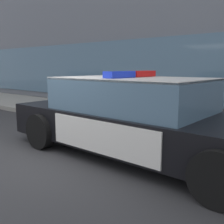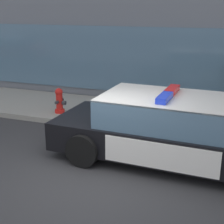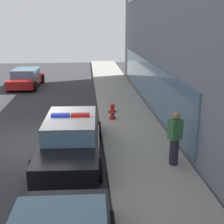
# 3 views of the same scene
# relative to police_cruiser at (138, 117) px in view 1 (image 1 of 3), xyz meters

# --- Properties ---
(ground) EXTENTS (48.00, 48.00, 0.00)m
(ground) POSITION_rel_police_cruiser_xyz_m (-1.38, -1.25, -0.68)
(ground) COLOR #303033
(sidewalk) EXTENTS (48.00, 2.66, 0.15)m
(sidewalk) POSITION_rel_police_cruiser_xyz_m (-1.38, 2.46, -0.61)
(sidewalk) COLOR gray
(sidewalk) RESTS_ON ground
(storefront_building) EXTENTS (25.48, 11.99, 8.85)m
(storefront_building) POSITION_rel_police_cruiser_xyz_m (-3.04, 9.79, 3.74)
(storefront_building) COLOR slate
(storefront_building) RESTS_ON ground
(police_cruiser) EXTENTS (5.15, 2.22, 1.49)m
(police_cruiser) POSITION_rel_police_cruiser_xyz_m (0.00, 0.00, 0.00)
(police_cruiser) COLOR black
(police_cruiser) RESTS_ON ground
(fire_hydrant) EXTENTS (0.34, 0.39, 0.73)m
(fire_hydrant) POSITION_rel_police_cruiser_xyz_m (-3.58, 1.72, -0.18)
(fire_hydrant) COLOR red
(fire_hydrant) RESTS_ON sidewalk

